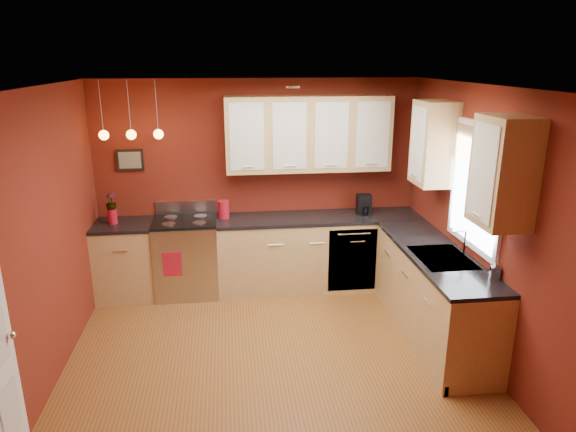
{
  "coord_description": "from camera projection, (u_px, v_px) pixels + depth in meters",
  "views": [
    {
      "loc": [
        -0.39,
        -4.21,
        2.83
      ],
      "look_at": [
        0.24,
        1.0,
        1.21
      ],
      "focal_mm": 32.0,
      "sensor_mm": 36.0,
      "label": 1
    }
  ],
  "objects": [
    {
      "name": "floor",
      "position": [
        275.0,
        369.0,
        4.88
      ],
      "size": [
        4.2,
        4.2,
        0.0
      ],
      "primitive_type": "plane",
      "color": "brown",
      "rests_on": "ground"
    },
    {
      "name": "ceiling",
      "position": [
        273.0,
        88.0,
        4.11
      ],
      "size": [
        4.0,
        4.2,
        0.02
      ],
      "primitive_type": "cube",
      "color": "white",
      "rests_on": "wall_back"
    },
    {
      "name": "wall_back",
      "position": [
        259.0,
        184.0,
        6.49
      ],
      "size": [
        4.0,
        0.02,
        2.6
      ],
      "primitive_type": "cube",
      "color": "maroon",
      "rests_on": "floor"
    },
    {
      "name": "wall_front",
      "position": [
        315.0,
        386.0,
        2.5
      ],
      "size": [
        4.0,
        0.02,
        2.6
      ],
      "primitive_type": "cube",
      "color": "maroon",
      "rests_on": "floor"
    },
    {
      "name": "wall_left",
      "position": [
        35.0,
        250.0,
        4.27
      ],
      "size": [
        0.02,
        4.2,
        2.6
      ],
      "primitive_type": "cube",
      "color": "maroon",
      "rests_on": "floor"
    },
    {
      "name": "wall_right",
      "position": [
        490.0,
        231.0,
        4.72
      ],
      "size": [
        0.02,
        4.2,
        2.6
      ],
      "primitive_type": "cube",
      "color": "maroon",
      "rests_on": "floor"
    },
    {
      "name": "base_cabinets_back_left",
      "position": [
        127.0,
        261.0,
        6.26
      ],
      "size": [
        0.7,
        0.6,
        0.9
      ],
      "primitive_type": "cube",
      "color": "tan",
      "rests_on": "floor"
    },
    {
      "name": "base_cabinets_back_right",
      "position": [
        319.0,
        253.0,
        6.54
      ],
      "size": [
        2.54,
        0.6,
        0.9
      ],
      "primitive_type": "cube",
      "color": "tan",
      "rests_on": "floor"
    },
    {
      "name": "base_cabinets_right",
      "position": [
        432.0,
        295.0,
        5.37
      ],
      "size": [
        0.6,
        2.1,
        0.9
      ],
      "primitive_type": "cube",
      "color": "tan",
      "rests_on": "floor"
    },
    {
      "name": "counter_back_left",
      "position": [
        123.0,
        225.0,
        6.12
      ],
      "size": [
        0.7,
        0.62,
        0.04
      ],
      "primitive_type": "cube",
      "color": "black",
      "rests_on": "base_cabinets_back_left"
    },
    {
      "name": "counter_back_right",
      "position": [
        319.0,
        218.0,
        6.4
      ],
      "size": [
        2.54,
        0.62,
        0.04
      ],
      "primitive_type": "cube",
      "color": "black",
      "rests_on": "base_cabinets_back_right"
    },
    {
      "name": "counter_right",
      "position": [
        436.0,
        254.0,
        5.23
      ],
      "size": [
        0.62,
        2.1,
        0.04
      ],
      "primitive_type": "cube",
      "color": "black",
      "rests_on": "base_cabinets_right"
    },
    {
      "name": "gas_range",
      "position": [
        187.0,
        256.0,
        6.34
      ],
      "size": [
        0.76,
        0.64,
        1.11
      ],
      "color": "#AEAEB2",
      "rests_on": "floor"
    },
    {
      "name": "dishwasher_front",
      "position": [
        352.0,
        260.0,
        6.3
      ],
      "size": [
        0.6,
        0.02,
        0.8
      ],
      "primitive_type": "cube",
      "color": "#AEAEB2",
      "rests_on": "base_cabinets_back_right"
    },
    {
      "name": "sink",
      "position": [
        442.0,
        260.0,
        5.09
      ],
      "size": [
        0.5,
        0.7,
        0.33
      ],
      "color": "#99999F",
      "rests_on": "counter_right"
    },
    {
      "name": "window",
      "position": [
        477.0,
        183.0,
        4.89
      ],
      "size": [
        0.06,
        1.02,
        1.22
      ],
      "color": "white",
      "rests_on": "wall_right"
    },
    {
      "name": "upper_cabinets_back",
      "position": [
        308.0,
        134.0,
        6.2
      ],
      "size": [
        2.0,
        0.35,
        0.9
      ],
      "primitive_type": "cube",
      "color": "tan",
      "rests_on": "wall_back"
    },
    {
      "name": "upper_cabinets_right",
      "position": [
        464.0,
        156.0,
        4.82
      ],
      "size": [
        0.35,
        1.95,
        0.9
      ],
      "primitive_type": "cube",
      "color": "tan",
      "rests_on": "wall_right"
    },
    {
      "name": "wall_picture",
      "position": [
        130.0,
        160.0,
        6.19
      ],
      "size": [
        0.32,
        0.03,
        0.26
      ],
      "primitive_type": "cube",
      "color": "black",
      "rests_on": "wall_back"
    },
    {
      "name": "pendant_lights",
      "position": [
        131.0,
        134.0,
        5.78
      ],
      "size": [
        0.71,
        0.11,
        0.66
      ],
      "color": "#99999F",
      "rests_on": "ceiling"
    },
    {
      "name": "red_canister",
      "position": [
        224.0,
        209.0,
        6.29
      ],
      "size": [
        0.15,
        0.15,
        0.22
      ],
      "color": "#AA1226",
      "rests_on": "counter_back_right"
    },
    {
      "name": "red_vase",
      "position": [
        112.0,
        216.0,
        6.08
      ],
      "size": [
        0.11,
        0.11,
        0.18
      ],
      "primitive_type": "cylinder",
      "color": "#AA1226",
      "rests_on": "counter_back_left"
    },
    {
      "name": "flowers",
      "position": [
        111.0,
        202.0,
        6.03
      ],
      "size": [
        0.16,
        0.16,
        0.22
      ],
      "primitive_type": "imported",
      "rotation": [
        0.0,
        0.0,
        -0.36
      ],
      "color": "#AA1226",
      "rests_on": "red_vase"
    },
    {
      "name": "coffee_maker",
      "position": [
        364.0,
        205.0,
        6.45
      ],
      "size": [
        0.18,
        0.18,
        0.25
      ],
      "rotation": [
        0.0,
        0.0,
        -0.05
      ],
      "color": "black",
      "rests_on": "counter_back_right"
    },
    {
      "name": "soap_pump",
      "position": [
        495.0,
        270.0,
        4.56
      ],
      "size": [
        0.1,
        0.1,
        0.18
      ],
      "primitive_type": "imported",
      "rotation": [
        0.0,
        0.0,
        -0.28
      ],
      "color": "silver",
      "rests_on": "counter_right"
    },
    {
      "name": "dish_towel",
      "position": [
        172.0,
        264.0,
        6.0
      ],
      "size": [
        0.22,
        0.01,
        0.3
      ],
      "primitive_type": "cube",
      "color": "#AA1226",
      "rests_on": "gas_range"
    }
  ]
}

